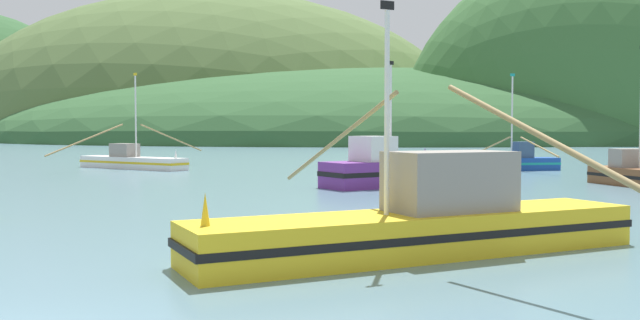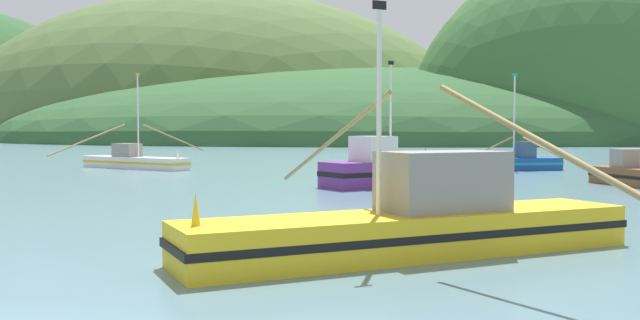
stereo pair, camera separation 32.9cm
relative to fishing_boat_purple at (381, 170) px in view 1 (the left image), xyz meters
name	(u,v)px [view 1 (the left image)]	position (x,y,z in m)	size (l,w,h in m)	color
hill_far_left	(584,143)	(54.65, 118.47, -0.91)	(83.62, 66.90, 85.26)	#386633
hill_mid_right	(373,140)	(10.18, 163.73, -0.91)	(216.78, 173.42, 39.11)	#2D562D
hill_mid_left	(214,139)	(-38.11, 173.67, -0.91)	(157.98, 126.39, 87.63)	#516B38
fishing_boat_purple	(381,170)	(0.00, 0.00, 0.00)	(6.84, 5.66, 6.66)	#6B2D84
fishing_boat_yellow	(426,223)	(-0.36, -19.54, -0.13)	(11.54, 14.80, 6.03)	gold
fishing_boat_white	(131,161)	(-17.99, 16.30, -0.30)	(9.73, 12.58, 7.34)	white
fishing_boat_blue	(516,162)	(11.11, 14.55, -0.26)	(6.67, 11.81, 7.13)	#19479E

